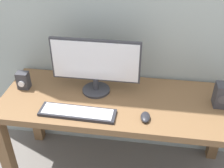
{
  "coord_description": "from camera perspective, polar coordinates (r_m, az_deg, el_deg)",
  "views": [
    {
      "loc": [
        0.16,
        -1.46,
        1.81
      ],
      "look_at": [
        -0.05,
        0.0,
        0.83
      ],
      "focal_mm": 44.24,
      "sensor_mm": 36.0,
      "label": 1
    }
  ],
  "objects": [
    {
      "name": "desk",
      "position": [
        1.91,
        1.57,
        -5.92
      ],
      "size": [
        1.6,
        0.6,
        0.71
      ],
      "color": "brown",
      "rests_on": "ground_plane"
    },
    {
      "name": "monitor",
      "position": [
        1.82,
        -3.44,
        4.13
      ],
      "size": [
        0.59,
        0.19,
        0.38
      ],
      "color": "#333338",
      "rests_on": "desk"
    },
    {
      "name": "keyboard_primary",
      "position": [
        1.73,
        -7.14,
        -5.87
      ],
      "size": [
        0.48,
        0.14,
        0.02
      ],
      "color": "#232328",
      "rests_on": "desk"
    },
    {
      "name": "mouse",
      "position": [
        1.69,
        6.91,
        -6.79
      ],
      "size": [
        0.06,
        0.1,
        0.03
      ],
      "primitive_type": "ellipsoid",
      "rotation": [
        0.0,
        0.0,
        0.03
      ],
      "color": "#232328",
      "rests_on": "desk"
    },
    {
      "name": "speaker_right",
      "position": [
        1.88,
        21.77,
        -2.14
      ],
      "size": [
        0.09,
        0.1,
        0.16
      ],
      "color": "#333338",
      "rests_on": "desk"
    },
    {
      "name": "audio_controller",
      "position": [
        2.02,
        -17.87,
        0.72
      ],
      "size": [
        0.08,
        0.08,
        0.12
      ],
      "color": "#333338",
      "rests_on": "desk"
    }
  ]
}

